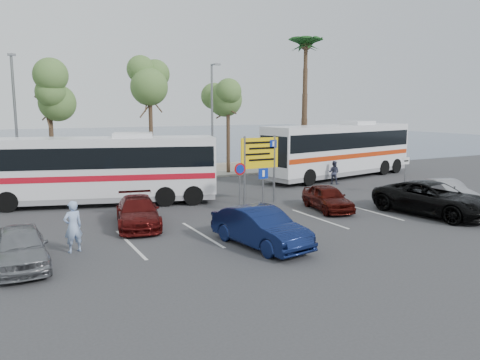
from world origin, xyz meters
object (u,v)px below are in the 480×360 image
suv_black (434,199)px  pedestrian_near (73,227)px  street_lamp_left (15,115)px  coach_bus_left (99,172)px  car_blue (260,227)px  car_red (327,198)px  coach_bus_right (339,152)px  car_silver_a (21,247)px  direction_sign (260,158)px  car_silver_b (447,191)px  pedestrian_far (334,173)px  street_lamp_right (213,114)px  car_maroon (138,212)px

suv_black → pedestrian_near: size_ratio=3.05×
street_lamp_left → coach_bus_left: (3.50, -6.52, -2.86)m
car_blue → suv_black: 9.86m
coach_bus_left → car_red: size_ratio=3.33×
coach_bus_right → car_silver_a: (-21.67, -10.69, -1.22)m
direction_sign → car_silver_a: direction_sign is taller
coach_bus_left → pedestrian_near: 8.46m
car_silver_b → pedestrian_near: size_ratio=2.05×
coach_bus_left → car_red: coach_bus_left is taller
coach_bus_left → pedestrian_far: bearing=-1.9°
street_lamp_left → pedestrian_near: size_ratio=4.35×
car_silver_a → street_lamp_right: bearing=48.4°
car_maroon → pedestrian_far: pedestrian_far is taller
car_silver_b → car_red: bearing=-177.5°
coach_bus_right → car_maroon: size_ratio=3.10×
car_blue → coach_bus_left: bearing=100.2°
direction_sign → pedestrian_far: direction_sign is taller
coach_bus_right → car_silver_b: bearing=-95.4°
street_lamp_left → car_silver_b: (20.00, -14.77, -3.98)m
car_silver_a → suv_black: bearing=-3.1°
street_lamp_left → street_lamp_right: size_ratio=1.00×
coach_bus_right → car_silver_a: size_ratio=3.42×
car_maroon → car_silver_b: car_maroon is taller
car_silver_b → coach_bus_right: bearing=99.6°
car_maroon → car_red: bearing=4.2°
direction_sign → street_lamp_left: bearing=136.8°
car_silver_a → pedestrian_near: pedestrian_near is taller
coach_bus_left → pedestrian_near: coach_bus_left is taller
direction_sign → car_silver_a: bearing=-156.5°
street_lamp_right → suv_black: 17.32m
direction_sign → pedestrian_near: size_ratio=1.96×
car_silver_a → car_red: car_silver_a is taller
car_silver_a → pedestrian_far: (19.35, 8.40, 0.11)m
suv_black → car_silver_b: size_ratio=1.49×
street_lamp_left → car_blue: size_ratio=1.84×
coach_bus_left → street_lamp_right: bearing=34.5°
street_lamp_left → suv_black: bearing=-44.0°
pedestrian_near → pedestrian_far: bearing=-173.4°
car_red → suv_black: 4.95m
suv_black → car_silver_a: bearing=167.5°
coach_bus_left → pedestrian_near: size_ratio=6.65×
street_lamp_right → pedestrian_far: 9.78m
car_red → pedestrian_near: pedestrian_near is taller
car_silver_a → suv_black: size_ratio=0.69×
street_lamp_left → pedestrian_near: (1.00, -14.57, -3.68)m
car_silver_a → car_blue: size_ratio=0.89×
suv_black → pedestrian_far: suv_black is taller
street_lamp_right → car_blue: bearing=-108.9°
pedestrian_far → coach_bus_left: bearing=54.0°
direction_sign → pedestrian_far: (7.62, 3.30, -1.65)m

